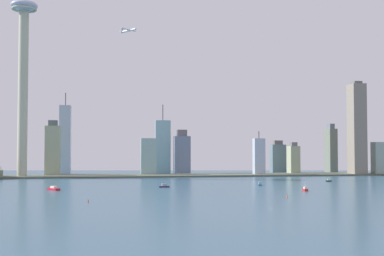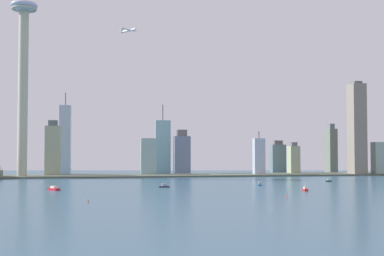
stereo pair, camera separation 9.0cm
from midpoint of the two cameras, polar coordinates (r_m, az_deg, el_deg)
name	(u,v)px [view 1 (the left image)]	position (r m, az deg, el deg)	size (l,w,h in m)	color
ground_plane	(271,206)	(380.09, 8.77, -8.63)	(6000.00, 6000.00, 0.00)	#305369
waterfront_pier	(185,175)	(791.33, -0.79, -5.29)	(764.84, 70.04, 2.51)	#4F5749
observation_tower	(23,54)	(793.13, -18.26, 7.79)	(38.84, 38.84, 371.52)	#B2B599
skyscraper_0	(163,147)	(855.22, -3.28, -2.14)	(25.13, 13.63, 115.92)	#81AEB9
skyscraper_1	(357,129)	(860.34, 17.88, -0.11)	(22.21, 25.69, 150.23)	gray
skyscraper_2	(278,158)	(891.60, 9.54, -3.33)	(24.15, 17.03, 56.46)	slate
skyscraper_3	(53,150)	(809.93, -15.25, -2.38)	(21.81, 22.24, 85.58)	#99A485
skyscraper_4	(148,157)	(811.61, -4.88, -3.22)	(24.27, 18.86, 58.64)	#8AB0B0
skyscraper_5	(182,154)	(844.94, -1.13, -2.91)	(26.14, 19.71, 73.55)	slate
skyscraper_6	(380,159)	(875.29, 20.16, -3.21)	(22.13, 16.80, 52.89)	#92A397
skyscraper_7	(65,140)	(882.61, -13.95, -1.27)	(18.40, 22.36, 136.16)	#9CB1C5
skyscraper_8	(293,160)	(857.86, 11.23, -3.46)	(16.02, 20.66, 52.84)	#97A27F
skyscraper_9	(331,150)	(951.77, 15.20, -2.34)	(14.42, 26.22, 87.04)	slate
skyscraper_10	(259,157)	(812.00, 7.46, -3.22)	(17.12, 13.67, 69.78)	#ACBACC
boat_0	(305,189)	(525.50, 12.48, -6.69)	(4.25, 10.06, 8.95)	#AB231B
boat_1	(329,181)	(682.33, 14.97, -5.68)	(7.44, 2.15, 3.38)	#0D2630
boat_2	(260,184)	(595.64, 7.54, -6.22)	(5.68, 11.91, 3.88)	#185086
boat_3	(164,186)	(560.96, -3.13, -6.46)	(11.43, 4.75, 4.36)	#241A3A
boat_5	(54,189)	(540.35, -15.15, -6.54)	(14.17, 16.40, 4.14)	#B51827
channel_buoy_0	(287,196)	(452.15, 10.55, -7.44)	(1.48, 1.48, 2.60)	#E54C19
channel_buoy_1	(212,183)	(610.33, 2.21, -6.18)	(1.23, 1.23, 1.92)	green
channel_buoy_2	(88,200)	(412.57, -11.48, -7.91)	(1.13, 1.13, 2.91)	#E54C19
airplane	(129,30)	(748.55, -7.08, 10.73)	(24.23, 26.82, 8.24)	silver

